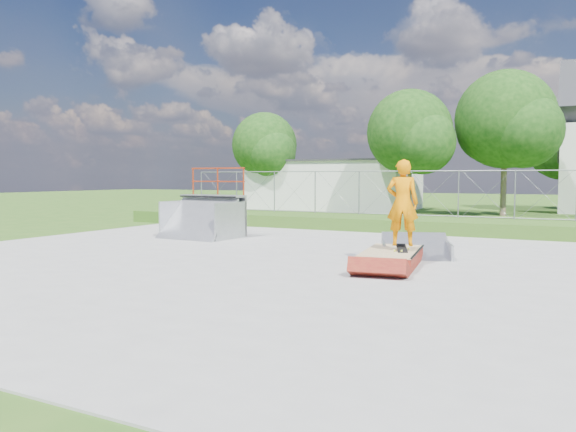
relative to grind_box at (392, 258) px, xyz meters
The scene contains 15 objects.
ground 2.56m from the grind_box, 154.77° to the right, with size 120.00×120.00×0.00m, color #2D5919.
concrete_pad 2.56m from the grind_box, 154.77° to the right, with size 20.00×16.00×0.04m, color gray.
grass_berm 8.72m from the grind_box, 105.38° to the left, with size 24.00×3.00×0.50m, color #2D5919.
grind_box is the anchor object (origin of this frame).
quarter_pipe 7.91m from the grind_box, 160.20° to the left, with size 2.37×2.00×2.37m, color #9A9CA1, non-canonical shape.
flat_bank_ramp 1.63m from the grind_box, 85.68° to the left, with size 1.68×1.79×0.52m, color #9A9CA1, non-canonical shape.
skateboard 0.32m from the grind_box, 11.67° to the left, with size 0.22×0.80×0.02m, color black.
skater 1.23m from the grind_box, 11.67° to the left, with size 0.72×0.47×1.96m, color orange.
concrete_stairs 13.22m from the grind_box, 144.86° to the left, with size 1.50×1.60×0.80m, color gray, non-canonical shape.
chain_link_fence 9.77m from the grind_box, 103.81° to the left, with size 20.00×0.06×1.80m, color gray, non-canonical shape.
utility_building_flat 23.35m from the grind_box, 116.25° to the left, with size 10.00×6.00×3.00m, color white.
tree_left_near 17.70m from the grind_box, 103.64° to the left, with size 4.76×4.48×6.65m.
tree_center 19.30m from the grind_box, 88.56° to the left, with size 5.44×5.12×7.60m.
tree_left_far 23.75m from the grind_box, 126.90° to the left, with size 4.42×4.16×6.18m.
tree_back_mid 27.14m from the grind_box, 83.82° to the left, with size 4.08×3.84×5.70m.
Camera 1 is at (6.14, -11.37, 2.05)m, focal length 35.00 mm.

